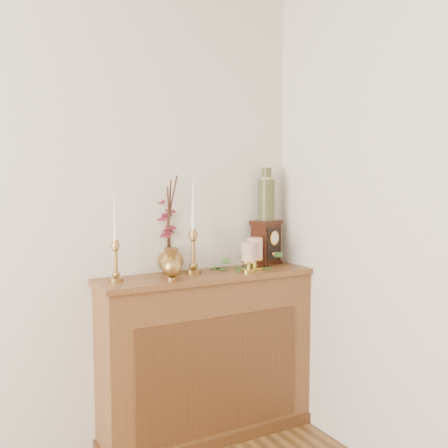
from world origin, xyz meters
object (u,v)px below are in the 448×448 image
bud_vase (172,265)px  ceramic_vase (266,197)px  candlestick_left (116,254)px  ginger_jar (167,229)px  mantel_clock (266,243)px  candlestick_center (193,244)px

bud_vase → ceramic_vase: ceramic_vase is taller
candlestick_left → ginger_jar: 0.36m
candlestick_left → mantel_clock: candlestick_left is taller
candlestick_center → ginger_jar: ginger_jar is taller
ceramic_vase → ginger_jar: bearing=175.3°
ginger_jar → mantel_clock: bearing=-4.9°
ceramic_vase → candlestick_left: bearing=-176.0°
candlestick_left → ceramic_vase: bearing=4.0°
candlestick_center → bud_vase: size_ratio=3.00×
candlestick_left → ceramic_vase: size_ratio=1.36×
ginger_jar → mantel_clock: size_ratio=2.01×
bud_vase → ceramic_vase: size_ratio=0.53×
ginger_jar → ceramic_vase: size_ratio=1.70×
candlestick_left → bud_vase: candlestick_left is taller
ginger_jar → mantel_clock: (0.62, -0.05, -0.11)m
ginger_jar → mantel_clock: 0.64m
candlestick_center → candlestick_left: bearing=-178.7°
bud_vase → mantel_clock: (0.70, 0.19, 0.05)m
bud_vase → mantel_clock: bearing=15.0°
candlestick_left → candlestick_center: bearing=1.3°
candlestick_center → ginger_jar: size_ratio=0.93×
candlestick_center → mantel_clock: size_ratio=1.86×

